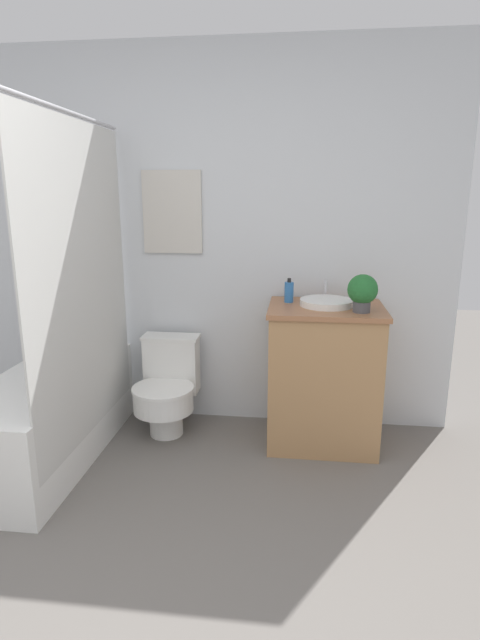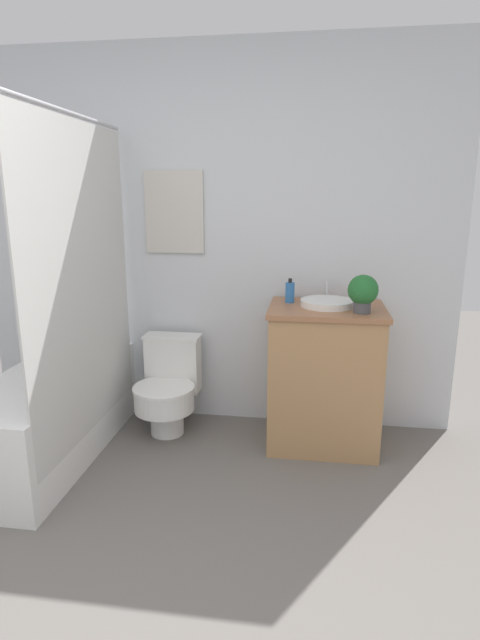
{
  "view_description": "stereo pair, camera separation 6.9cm",
  "coord_description": "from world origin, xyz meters",
  "px_view_note": "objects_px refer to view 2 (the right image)",
  "views": [
    {
      "loc": [
        0.62,
        -1.11,
        1.56
      ],
      "look_at": [
        0.27,
        1.75,
        0.84
      ],
      "focal_mm": 28.0,
      "sensor_mm": 36.0,
      "label": 1
    },
    {
      "loc": [
        0.69,
        -1.1,
        1.56
      ],
      "look_at": [
        0.27,
        1.75,
        0.84
      ],
      "focal_mm": 28.0,
      "sensor_mm": 36.0,
      "label": 2
    }
  ],
  "objects_px": {
    "sink": "(327,303)",
    "potted_plant": "(363,292)",
    "soap_bottle": "(290,292)",
    "toilet": "(169,386)"
  },
  "relations": [
    {
      "from": "sink",
      "to": "potted_plant",
      "type": "height_order",
      "value": "potted_plant"
    },
    {
      "from": "toilet",
      "to": "sink",
      "type": "distance_m",
      "value": 1.19
    },
    {
      "from": "soap_bottle",
      "to": "potted_plant",
      "type": "xyz_separation_m",
      "value": [
        0.43,
        -0.23,
        0.06
      ]
    },
    {
      "from": "soap_bottle",
      "to": "potted_plant",
      "type": "bearing_deg",
      "value": -28.18
    },
    {
      "from": "soap_bottle",
      "to": "sink",
      "type": "bearing_deg",
      "value": -18.16
    },
    {
      "from": "sink",
      "to": "potted_plant",
      "type": "xyz_separation_m",
      "value": [
        0.19,
        -0.15,
        0.1
      ]
    },
    {
      "from": "soap_bottle",
      "to": "potted_plant",
      "type": "height_order",
      "value": "potted_plant"
    },
    {
      "from": "sink",
      "to": "soap_bottle",
      "type": "bearing_deg",
      "value": 161.84
    },
    {
      "from": "toilet",
      "to": "sink",
      "type": "bearing_deg",
      "value": -0.29
    },
    {
      "from": "toilet",
      "to": "soap_bottle",
      "type": "relative_size",
      "value": 4.13
    }
  ]
}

